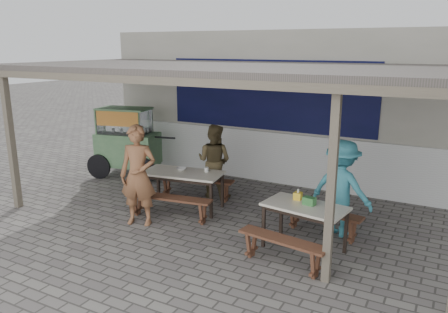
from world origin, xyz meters
The scene contains 17 objects.
ground centered at (0.00, 0.00, 0.00)m, with size 60.00×60.00×0.00m, color slate.
back_wall centered at (0.00, 3.58, 1.72)m, with size 9.00×1.28×3.50m.
warung_roof centered at (0.02, 0.90, 2.71)m, with size 9.00×4.21×2.81m.
table_left centered at (-0.92, 0.51, 0.67)m, with size 1.64×0.97×0.75m.
bench_left_street centered at (-0.83, -0.11, 0.34)m, with size 1.67×0.53×0.45m.
bench_left_wall centered at (-1.02, 1.12, 0.34)m, with size 1.67×0.53×0.45m.
table_right centered at (1.77, -0.13, 0.67)m, with size 1.35×0.87×0.75m.
bench_right_street centered at (1.67, -0.82, 0.33)m, with size 1.39×0.48×0.45m.
bench_right_wall centered at (1.88, 0.56, 0.33)m, with size 1.39×0.48×0.45m.
vendor_cart centered at (-3.35, 1.72, 0.93)m, with size 2.02×1.15×1.71m.
patron_street_side centered at (-1.19, -0.51, 0.91)m, with size 0.66×0.44×1.82m, color brown.
patron_wall_side centered at (-0.72, 1.41, 0.79)m, with size 0.76×0.60×1.57m, color brown.
patron_right_table centered at (2.12, 0.75, 0.82)m, with size 1.07×0.61×1.65m, color teal.
tissue_box centered at (1.59, 0.06, 0.81)m, with size 0.12×0.12×0.12m, color yellow.
donation_box centered at (1.82, -0.08, 0.81)m, with size 0.19×0.12×0.12m, color #337437.
condiment_jar centered at (-0.52, 0.74, 0.80)m, with size 0.08×0.08×0.09m, color silver.
condiment_bowl centered at (-1.02, 0.61, 0.77)m, with size 0.20×0.20×0.05m, color white.
Camera 1 is at (3.68, -6.34, 3.15)m, focal length 35.00 mm.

